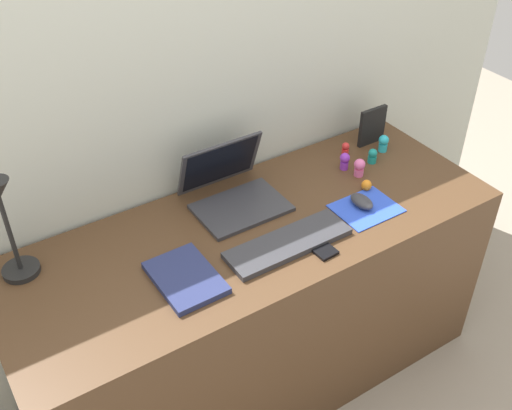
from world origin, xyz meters
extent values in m
plane|color=gray|center=(0.00, 0.00, 0.00)|extent=(6.00, 6.00, 0.00)
cube|color=beige|center=(0.00, 0.35, 0.76)|extent=(2.86, 0.05, 1.52)
cube|color=#4C331E|center=(0.00, 0.00, 0.37)|extent=(1.66, 0.62, 0.74)
cube|color=#333338|center=(0.02, 0.11, 0.75)|extent=(0.30, 0.21, 0.01)
cube|color=#333338|center=(0.02, 0.24, 0.85)|extent=(0.30, 0.08, 0.19)
cube|color=black|center=(0.02, 0.24, 0.85)|extent=(0.27, 0.06, 0.17)
cube|color=#333338|center=(0.04, -0.13, 0.75)|extent=(0.41, 0.13, 0.02)
cube|color=blue|center=(0.37, -0.12, 0.74)|extent=(0.21, 0.17, 0.00)
ellipsoid|color=#333338|center=(0.37, -0.10, 0.76)|extent=(0.06, 0.10, 0.03)
cube|color=black|center=(0.12, -0.19, 0.74)|extent=(0.07, 0.13, 0.01)
cylinder|color=black|center=(-0.69, 0.20, 0.75)|extent=(0.11, 0.11, 0.02)
cylinder|color=black|center=(-0.69, 0.20, 0.92)|extent=(0.01, 0.01, 0.32)
cube|color=navy|center=(-0.30, -0.10, 0.75)|extent=(0.17, 0.24, 0.02)
cube|color=black|center=(0.67, 0.20, 0.81)|extent=(0.12, 0.02, 0.15)
cylinder|color=purple|center=(0.46, 0.11, 0.76)|extent=(0.03, 0.03, 0.03)
sphere|color=purple|center=(0.46, 0.11, 0.79)|extent=(0.04, 0.04, 0.04)
cylinder|color=red|center=(0.53, 0.18, 0.75)|extent=(0.03, 0.03, 0.03)
sphere|color=red|center=(0.53, 0.18, 0.78)|extent=(0.03, 0.03, 0.03)
ellipsoid|color=orange|center=(0.44, -0.04, 0.76)|extent=(0.04, 0.04, 0.04)
cylinder|color=teal|center=(0.58, 0.09, 0.75)|extent=(0.03, 0.03, 0.03)
sphere|color=teal|center=(0.58, 0.09, 0.78)|extent=(0.03, 0.03, 0.03)
cylinder|color=#28B7CC|center=(0.67, 0.13, 0.76)|extent=(0.03, 0.03, 0.03)
sphere|color=#28B7CC|center=(0.67, 0.13, 0.79)|extent=(0.04, 0.04, 0.04)
cylinder|color=pink|center=(0.48, 0.05, 0.75)|extent=(0.03, 0.03, 0.03)
sphere|color=pink|center=(0.48, 0.05, 0.79)|extent=(0.04, 0.04, 0.04)
camera|label=1|loc=(-0.83, -1.30, 2.00)|focal=43.14mm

